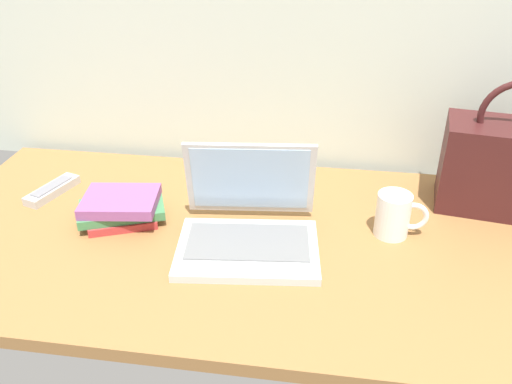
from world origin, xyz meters
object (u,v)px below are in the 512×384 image
(remote_control_near, at_px, (52,190))
(handbag, at_px, (506,166))
(coffee_mug, at_px, (394,214))
(book_stack, at_px, (121,208))
(laptop, at_px, (249,224))

(remote_control_near, bearing_deg, handbag, 5.08)
(coffee_mug, distance_m, remote_control_near, 0.88)
(book_stack, bearing_deg, remote_control_near, 157.13)
(laptop, relative_size, remote_control_near, 2.00)
(coffee_mug, bearing_deg, handbag, 31.16)
(laptop, relative_size, book_stack, 1.47)
(laptop, height_order, remote_control_near, laptop)
(handbag, distance_m, book_stack, 0.94)
(coffee_mug, distance_m, handbag, 0.32)
(laptop, relative_size, handbag, 1.01)
(coffee_mug, xyz_separation_m, remote_control_near, (-0.87, 0.06, -0.04))
(remote_control_near, height_order, handbag, handbag)
(coffee_mug, relative_size, remote_control_near, 0.72)
(coffee_mug, relative_size, book_stack, 0.53)
(coffee_mug, bearing_deg, laptop, -166.67)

